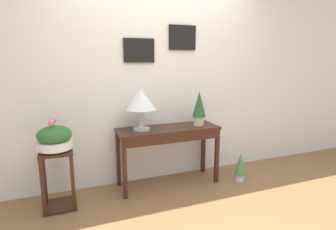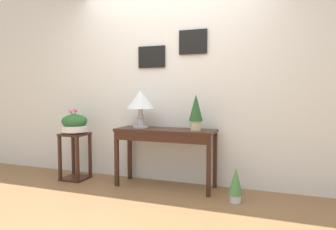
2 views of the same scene
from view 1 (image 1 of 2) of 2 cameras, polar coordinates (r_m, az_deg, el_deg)
back_wall_with_art at (r=3.45m, az=-2.23°, el=9.32°), size 9.00×0.13×2.80m
console_table at (r=3.28m, az=0.20°, el=-4.48°), size 1.23×0.41×0.73m
table_lamp at (r=3.11m, az=-5.70°, el=2.88°), size 0.35×0.35×0.48m
potted_plant_on_console at (r=3.36m, az=6.56°, el=1.67°), size 0.17×0.17×0.43m
pedestal_stand_left at (r=3.11m, az=-22.08°, el=-12.38°), size 0.32×0.32×0.63m
planter_bowl_wide at (r=2.97m, az=-22.73°, el=-4.44°), size 0.34×0.34×0.34m
potted_plant_floor at (r=3.65m, az=14.98°, el=-10.23°), size 0.15×0.15×0.38m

